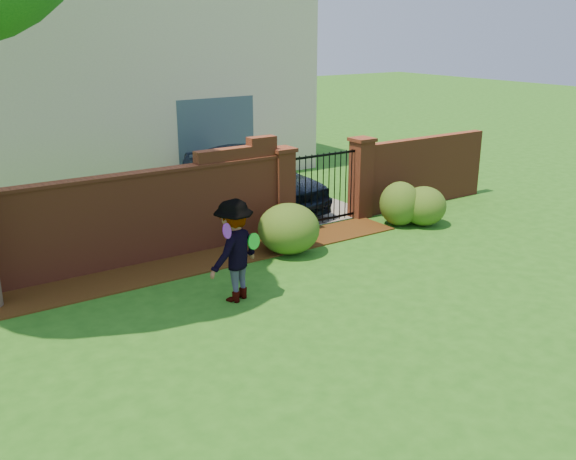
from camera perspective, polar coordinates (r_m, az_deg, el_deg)
ground at (r=9.56m, az=0.76°, el=-9.00°), size 80.00×80.00×0.01m
mulch_bed at (r=11.86m, az=-12.34°, el=-3.83°), size 11.10×1.08×0.03m
brick_wall at (r=11.86m, az=-18.58°, el=0.30°), size 8.70×0.31×2.16m
brick_wall_return at (r=16.27m, az=11.94°, el=5.17°), size 4.00×0.25×1.70m
pillar_left at (r=13.61m, az=-0.53°, el=3.57°), size 0.50×0.50×1.88m
pillar_right at (r=14.90m, az=6.56°, el=4.71°), size 0.50×0.50×1.88m
iron_gate at (r=14.25m, az=3.17°, el=3.77°), size 1.78×0.03×1.60m
driveway at (r=17.71m, az=-4.72°, el=3.71°), size 3.20×8.00×0.01m
house at (r=19.92m, az=-17.32°, el=13.76°), size 12.40×6.40×6.30m
car at (r=15.55m, az=-2.59°, el=4.68°), size 2.16×4.67×1.55m
shrub_left at (r=12.52m, az=0.07°, el=0.11°), size 1.22×1.22×1.00m
shrub_middle at (r=14.51m, az=10.00°, el=2.34°), size 0.91×0.91×1.00m
shrub_right at (r=14.64m, az=12.08°, el=2.12°), size 1.00×1.00×0.89m
man at (r=10.28m, az=-4.70°, el=-1.89°), size 1.26×1.02×1.71m
frisbee_purple at (r=9.77m, az=-5.49°, el=-0.09°), size 0.24×0.20×0.24m
frisbee_green at (r=10.33m, az=-3.09°, el=-1.01°), size 0.28×0.14×0.27m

